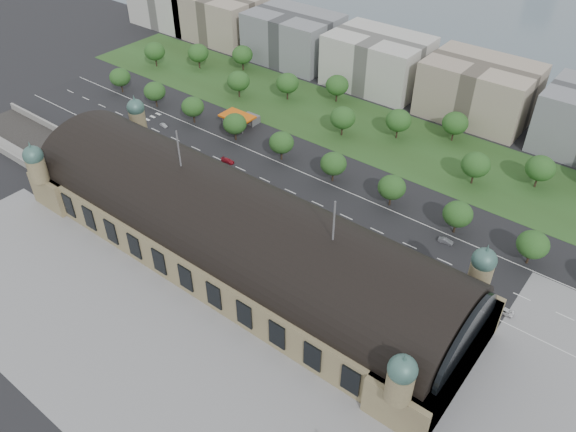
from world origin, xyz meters
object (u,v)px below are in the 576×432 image
Objects in this scene: traffic_car_0 at (136,120)px; bus_west at (281,202)px; parked_car_6 at (240,200)px; traffic_car_3 at (228,161)px; parked_car_2 at (162,157)px; parked_car_0 at (166,167)px; bus_mid at (294,202)px; traffic_car_1 at (164,125)px; parked_car_1 at (167,167)px; parked_car_4 at (183,168)px; parked_car_5 at (189,178)px; traffic_car_6 at (504,311)px; bus_east at (340,226)px; parked_car_3 at (163,165)px; traffic_car_4 at (294,199)px; traffic_car_5 at (446,241)px; petrol_station at (245,118)px.

traffic_car_0 is 0.35× the size of bus_west.
traffic_car_3 is at bearing -164.15° from parked_car_6.
traffic_car_0 is at bearing -151.38° from parked_car_2.
bus_mid is at bearing 79.15° from parked_car_0.
parked_car_1 reaches higher than traffic_car_1.
parked_car_4 is 0.93× the size of parked_car_5.
traffic_car_1 is 0.85× the size of parked_car_0.
bus_east reaches higher than traffic_car_6.
parked_car_5 is 0.95× the size of parked_car_6.
traffic_car_0 is at bearing -93.99° from traffic_car_6.
parked_car_1 is (-15.10, -17.37, -0.02)m from traffic_car_3.
bus_east reaches higher than parked_car_3.
parked_car_0 is at bearing -87.34° from traffic_car_6.
traffic_car_4 is at bearing -101.22° from traffic_car_3.
traffic_car_1 is 0.81× the size of parked_car_3.
parked_car_6 is (24.19, 1.36, 0.07)m from parked_car_5.
traffic_car_6 is (112.92, -9.40, -0.03)m from traffic_car_3.
traffic_car_3 is 17.69m from parked_car_5.
bus_mid reaches higher than parked_car_6.
parked_car_6 reaches higher than parked_car_5.
bus_east reaches higher than traffic_car_5.
traffic_car_1 is 31.52m from parked_car_3.
petrol_station is 1.11× the size of bus_west.
bus_west is (49.37, 7.97, 1.01)m from parked_car_0.
parked_car_4 is at bearing -82.70° from traffic_car_4.
petrol_station is 30.92m from traffic_car_3.
bus_east reaches higher than traffic_car_4.
traffic_car_6 is at bearing 84.60° from traffic_car_0.
parked_car_0 reaches higher than traffic_car_4.
parked_car_0 is 50.02m from bus_west.
parked_car_5 is (-38.58, -13.55, 0.06)m from traffic_car_4.
parked_car_4 is (31.14, -18.24, 0.16)m from traffic_car_1.
bus_mid is (46.79, 7.91, 0.77)m from parked_car_4.
parked_car_1 is at bearing 67.39° from parked_car_0.
parked_car_1 is 0.48× the size of bus_east.
parked_car_3 reaches higher than parked_car_6.
petrol_station is 2.95× the size of traffic_car_5.
parked_car_5 is at bearing 107.50° from bus_west.
bus_mid is at bearing 81.75° from bus_east.
bus_east is (23.20, 1.95, -0.13)m from bus_west.
parked_car_6 is (38.45, 1.36, -0.02)m from parked_car_3.
traffic_car_4 is 3.30m from bus_mid.
parked_car_6 is 14.45m from bus_west.
parked_car_1 is at bearing 104.63° from bus_west.
traffic_car_3 reaches higher than parked_car_2.
bus_east reaches higher than parked_car_2.
traffic_car_0 is at bearing 114.22° from traffic_car_1.
parked_car_6 is 0.49× the size of bus_mid.
bus_east is at bearing 66.78° from parked_car_6.
traffic_car_3 is (40.82, -3.96, 0.15)m from traffic_car_1.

